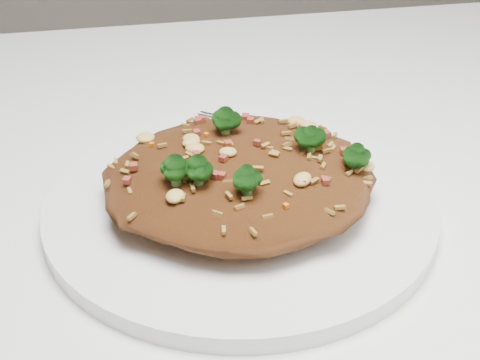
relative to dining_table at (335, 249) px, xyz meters
name	(u,v)px	position (x,y,z in m)	size (l,w,h in m)	color
dining_table	(335,249)	(0.00, 0.00, 0.00)	(1.20, 0.80, 0.75)	white
plate	(240,204)	(-0.10, -0.05, 0.10)	(0.30, 0.30, 0.01)	white
fried_rice	(240,169)	(-0.10, -0.05, 0.13)	(0.20, 0.19, 0.06)	brown
fork	(284,135)	(-0.04, 0.04, 0.11)	(0.14, 0.11, 0.00)	silver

